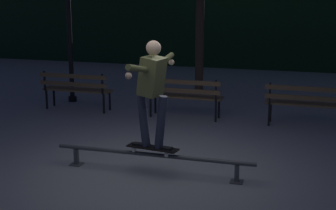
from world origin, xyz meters
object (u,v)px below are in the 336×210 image
(skateboard, at_px, (152,148))
(park_bench_right_center, at_px, (307,101))
(grind_rail, at_px, (153,157))
(park_bench_leftmost, at_px, (76,87))
(skateboarder, at_px, (152,85))
(park_bench_left_center, at_px, (184,93))

(skateboard, relative_size, park_bench_right_center, 0.50)
(grind_rail, bearing_deg, park_bench_leftmost, 131.87)
(grind_rail, xyz_separation_m, skateboarder, (-0.00, -0.00, 1.08))
(grind_rail, xyz_separation_m, park_bench_leftmost, (-2.83, 3.16, 0.29))
(grind_rail, relative_size, park_bench_leftmost, 1.89)
(park_bench_leftmost, distance_m, park_bench_left_center, 2.47)
(park_bench_leftmost, relative_size, park_bench_right_center, 1.00)
(skateboard, distance_m, park_bench_left_center, 3.19)
(grind_rail, height_order, skateboard, skateboard)
(grind_rail, xyz_separation_m, skateboard, (-0.00, -0.00, 0.14))
(skateboarder, xyz_separation_m, park_bench_left_center, (-0.36, 3.16, -0.78))
(skateboard, bearing_deg, park_bench_leftmost, 131.83)
(skateboarder, distance_m, park_bench_right_center, 3.88)
(skateboard, height_order, park_bench_left_center, park_bench_left_center)
(skateboarder, bearing_deg, park_bench_left_center, 96.50)
(park_bench_left_center, bearing_deg, grind_rail, -83.48)
(park_bench_right_center, bearing_deg, skateboarder, -123.75)
(park_bench_leftmost, xyz_separation_m, park_bench_right_center, (4.95, 0.00, 0.00))
(park_bench_leftmost, bearing_deg, skateboarder, -48.14)
(skateboard, distance_m, skateboarder, 0.94)
(grind_rail, distance_m, park_bench_leftmost, 4.26)
(grind_rail, height_order, park_bench_leftmost, park_bench_leftmost)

